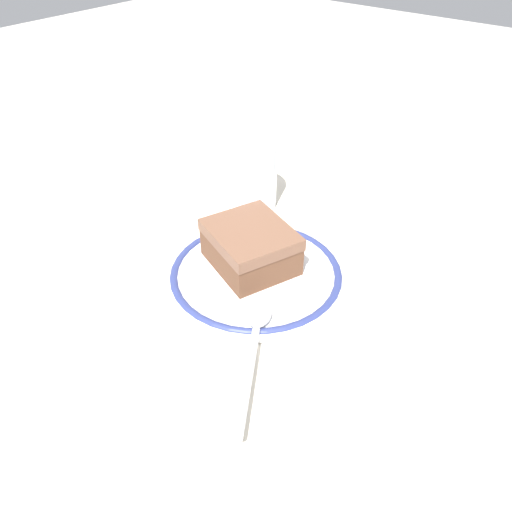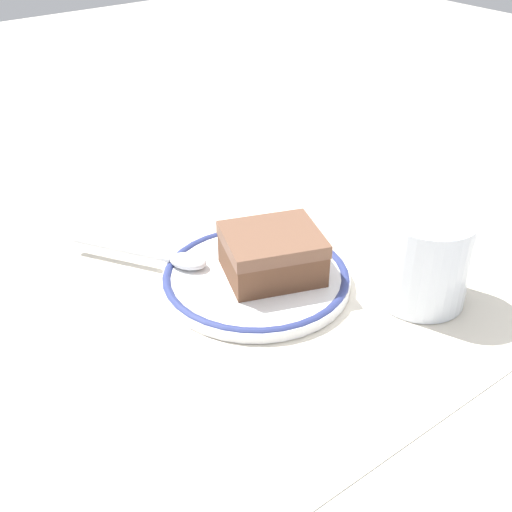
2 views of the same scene
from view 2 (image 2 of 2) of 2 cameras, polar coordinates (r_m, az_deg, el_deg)
name	(u,v)px [view 2 (image 2 of 2)]	position (r m, az deg, el deg)	size (l,w,h in m)	color
ground_plane	(241,310)	(0.58, -1.35, -4.68)	(2.40, 2.40, 0.00)	#B7B2A8
placemat	(241,309)	(0.58, -1.35, -4.62)	(0.53, 0.38, 0.00)	beige
plate	(256,278)	(0.60, 0.00, -1.91)	(0.17, 0.17, 0.01)	white
cake_slice	(272,253)	(0.59, 1.40, 0.22)	(0.11, 0.10, 0.04)	brown
spoon	(165,257)	(0.62, -7.92, -0.10)	(0.09, 0.13, 0.01)	silver
cup	(425,264)	(0.59, 14.45, -0.72)	(0.08, 0.08, 0.08)	silver
napkin	(38,353)	(0.55, -18.46, -8.04)	(0.09, 0.13, 0.00)	white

